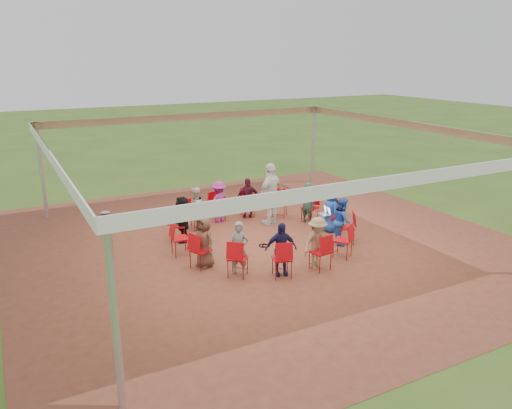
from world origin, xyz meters
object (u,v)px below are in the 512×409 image
chair_9 (238,258)px  person_seated_6 (204,241)px  person_seated_10 (342,221)px  chair_0 (334,216)px  person_seated_2 (248,198)px  person_seated_7 (239,248)px  chair_13 (346,227)px  person_seated_0 (330,210)px  chair_10 (282,259)px  chair_1 (310,208)px  chair_3 (247,203)px  person_seated_4 (196,209)px  chair_5 (192,215)px  person_seated_5 (183,219)px  chair_12 (343,240)px  chair_4 (217,207)px  person_seated_1 (308,203)px  chair_2 (280,203)px  cable_coil (265,246)px  chair_6 (179,226)px  chair_7 (180,238)px  standing_person (271,194)px  person_seated_9 (317,243)px  laptop (326,212)px  person_seated_8 (281,249)px  chair_11 (320,252)px  person_seated_3 (219,202)px  chair_8 (201,250)px

chair_9 → person_seated_6: 1.02m
person_seated_10 → chair_0: bearing=6.1°
person_seated_2 → person_seated_7: same height
chair_13 → person_seated_0: (0.18, 0.98, 0.19)m
chair_10 → chair_1: bearing=64.3°
chair_3 → person_seated_4: size_ratio=0.71×
chair_5 → person_seated_5: size_ratio=0.71×
chair_12 → chair_5: bearing=90.0°
chair_4 → person_seated_0: (2.52, -2.41, 0.19)m
chair_9 → person_seated_1: 4.35m
person_seated_0 → person_seated_4: bearing=64.3°
chair_3 → chair_12: same height
chair_2 → person_seated_10: person_seated_10 is taller
chair_2 → chair_4: size_ratio=1.00×
chair_3 → cable_coil: (-0.76, -2.51, -0.43)m
person_seated_10 → chair_6: bearing=90.0°
chair_6 → chair_12: (3.29, -3.02, 0.00)m
chair_7 → person_seated_6: (0.27, -0.96, 0.19)m
person_seated_2 → standing_person: (0.35, -0.84, 0.30)m
person_seated_2 → chair_13: bearing=129.8°
chair_5 → person_seated_9: bearing=77.5°
cable_coil → person_seated_4: bearing=118.4°
chair_6 → chair_3: bearing=141.4°
chair_10 → person_seated_9: 1.02m
chair_13 → person_seated_1: 1.95m
chair_5 → cable_coil: 2.55m
person_seated_6 → laptop: size_ratio=3.53×
person_seated_1 → cable_coil: bearing=96.3°
person_seated_8 → cable_coil: 1.94m
person_seated_9 → cable_coil: bearing=94.3°
chair_4 → person_seated_9: (0.69, -4.41, 0.19)m
chair_1 → person_seated_0: size_ratio=0.71×
laptop → person_seated_4: bearing=63.2°
chair_2 → chair_10: bearing=102.9°
chair_1 → person_seated_0: bearing=160.4°
chair_5 → chair_2: bearing=141.4°
person_seated_2 → person_seated_8: 4.34m
person_seated_8 → laptop: 3.27m
chair_10 → cable_coil: (0.57, 1.87, -0.43)m
chair_11 → cable_coil: chair_11 is taller
person_seated_3 → standing_person: standing_person is taller
chair_9 → person_seated_9: 1.95m
chair_1 → laptop: chair_1 is taller
chair_8 → chair_2: bearing=102.9°
chair_3 → chair_12: 4.13m
chair_11 → person_seated_5: person_seated_5 is taller
person_seated_6 → person_seated_8: same height
chair_2 → person_seated_1: size_ratio=0.71×
chair_9 → person_seated_3: 4.02m
person_seated_10 → cable_coil: (-1.98, 0.76, -0.62)m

